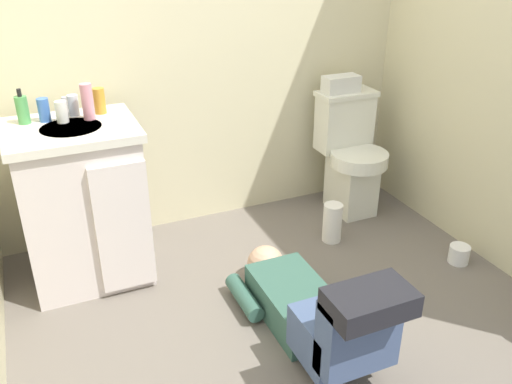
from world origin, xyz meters
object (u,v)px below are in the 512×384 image
object	(u,v)px
bottle_blue	(44,110)
bottle_pink	(88,102)
tissue_box	(341,84)
paper_towel_roll	(332,223)
soap_dispenser	(22,110)
toilet_paper_roll	(459,254)
vanity_cabinet	(83,203)
toilet	(350,155)
faucet	(65,107)
bottle_white	(62,112)
bottle_clear	(73,105)
person_plumber	(314,310)
bottle_amber	(99,101)

from	to	relation	value
bottle_blue	bottle_pink	world-z (taller)	bottle_pink
bottle_pink	tissue_box	bearing A→B (deg)	4.80
bottle_pink	paper_towel_roll	xyz separation A→B (m)	(1.23, -0.29, -0.79)
soap_dispenser	toilet_paper_roll	world-z (taller)	soap_dispenser
vanity_cabinet	toilet	bearing A→B (deg)	3.63
toilet	paper_towel_roll	xyz separation A→B (m)	(-0.30, -0.32, -0.25)
faucet	bottle_white	xyz separation A→B (m)	(-0.02, -0.07, 0.00)
bottle_clear	toilet_paper_roll	xyz separation A→B (m)	(1.80, -0.85, -0.82)
paper_towel_roll	toilet_paper_roll	bearing A→B (deg)	-42.63
soap_dispenser	toilet	bearing A→B (deg)	-0.73
tissue_box	bottle_white	size ratio (longest dim) A/B	2.15
bottle_pink	bottle_white	bearing A→B (deg)	178.46
toilet	faucet	xyz separation A→B (m)	(-1.63, 0.04, 0.50)
vanity_cabinet	toilet_paper_roll	world-z (taller)	vanity_cabinet
vanity_cabinet	bottle_pink	size ratio (longest dim) A/B	4.74
bottle_clear	paper_towel_roll	distance (m)	1.54
toilet_paper_roll	soap_dispenser	bearing A→B (deg)	158.08
soap_dispenser	bottle_blue	world-z (taller)	soap_dispenser
faucet	tissue_box	size ratio (longest dim) A/B	0.45
toilet	toilet_paper_roll	distance (m)	0.88
vanity_cabinet	person_plumber	size ratio (longest dim) A/B	0.77
tissue_box	bottle_blue	size ratio (longest dim) A/B	1.98
faucet	bottle_white	world-z (taller)	bottle_white
bottle_blue	bottle_white	distance (m)	0.09
toilet	bottle_pink	world-z (taller)	bottle_pink
faucet	soap_dispenser	world-z (taller)	soap_dispenser
toilet	person_plumber	bearing A→B (deg)	-128.50
vanity_cabinet	bottle_amber	bearing A→B (deg)	41.36
toilet	bottle_clear	xyz separation A→B (m)	(-1.59, 0.05, 0.50)
soap_dispenser	vanity_cabinet	bearing A→B (deg)	-33.10
vanity_cabinet	bottle_clear	world-z (taller)	bottle_clear
bottle_blue	toilet_paper_roll	xyz separation A→B (m)	(1.94, -0.81, -0.83)
bottle_blue	paper_towel_roll	world-z (taller)	bottle_blue
soap_dispenser	bottle_clear	distance (m)	0.23
person_plumber	bottle_white	bearing A→B (deg)	129.74
bottle_pink	paper_towel_roll	world-z (taller)	bottle_pink
vanity_cabinet	bottle_blue	world-z (taller)	bottle_blue
bottle_amber	paper_towel_roll	bearing A→B (deg)	-17.03
vanity_cabinet	bottle_pink	bearing A→B (deg)	35.71
bottle_white	toilet_paper_roll	xyz separation A→B (m)	(1.87, -0.76, -0.82)
toilet	bottle_white	distance (m)	1.73
bottle_amber	bottle_white	bearing A→B (deg)	-159.93
toilet_paper_roll	bottle_white	bearing A→B (deg)	157.73
vanity_cabinet	paper_towel_roll	bearing A→B (deg)	-9.29
soap_dispenser	toilet_paper_roll	xyz separation A→B (m)	(2.03, -0.82, -0.84)
soap_dispenser	paper_towel_roll	distance (m)	1.74
bottle_blue	bottle_clear	bearing A→B (deg)	15.02
tissue_box	faucet	bearing A→B (deg)	-178.28
person_plumber	bottle_white	xyz separation A→B (m)	(-0.83, 1.00, 0.69)
tissue_box	bottle_pink	xyz separation A→B (m)	(-1.48, -0.12, 0.11)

